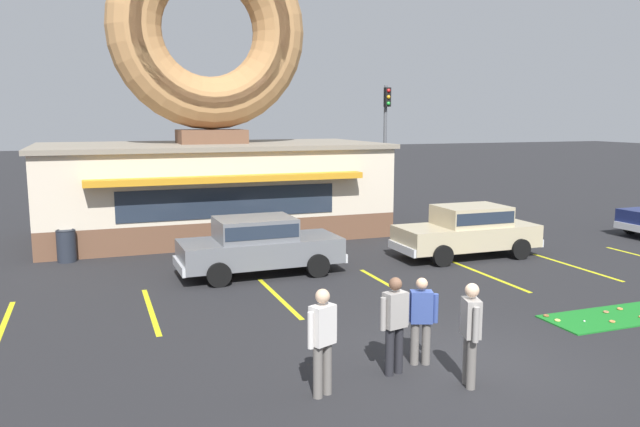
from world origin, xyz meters
name	(u,v)px	position (x,y,z in m)	size (l,w,h in m)	color
ground_plane	(461,362)	(0.00, 0.00, 0.00)	(160.00, 160.00, 0.00)	#232326
donut_shop_building	(211,133)	(-1.77, 13.94, 3.74)	(12.30, 6.75, 10.96)	brown
putting_mat	(616,317)	(4.57, 0.99, 0.01)	(3.26, 1.28, 0.03)	#197523
mini_donut_near_left	(546,316)	(3.13, 1.49, 0.05)	(0.13, 0.13, 0.04)	brown
mini_donut_near_right	(557,320)	(3.14, 1.16, 0.05)	(0.13, 0.13, 0.04)	#E5C666
mini_donut_mid_centre	(620,309)	(5.02, 1.32, 0.05)	(0.13, 0.13, 0.04)	#D17F47
mini_donut_mid_right	(606,312)	(4.55, 1.25, 0.05)	(0.13, 0.13, 0.04)	#A5724C
mini_donut_far_centre	(612,321)	(4.17, 0.69, 0.05)	(0.13, 0.13, 0.04)	#D17F47
golf_ball	(584,321)	(3.62, 0.90, 0.05)	(0.04, 0.04, 0.04)	white
car_champagne	(468,229)	(4.91, 7.25, 0.87)	(4.57, 2.00, 1.60)	#BCAD89
car_grey	(258,243)	(-1.77, 7.36, 0.87)	(4.59, 2.05, 1.60)	slate
pedestrian_blue_sweater_man	(471,329)	(-0.43, -0.90, 0.96)	(0.34, 0.58, 1.72)	slate
pedestrian_hooded_kid	(395,321)	(-1.35, -0.04, 0.94)	(0.58, 0.32, 1.69)	#232328
pedestrian_leather_jacket_man	(421,317)	(-0.72, 0.18, 0.86)	(0.56, 0.36, 1.57)	slate
pedestrian_clipboard_woman	(322,337)	(-2.78, -0.41, 0.96)	(0.56, 0.37, 1.73)	slate
trash_bin	(66,245)	(-6.82, 10.84, 0.50)	(0.57, 0.57, 0.97)	#232833
traffic_light_pole	(386,130)	(7.40, 18.16, 3.71)	(0.28, 0.47, 5.80)	#595B60
parking_stripe_far_left	(3,326)	(-7.90, 5.00, 0.00)	(0.12, 3.60, 0.01)	yellow
parking_stripe_left	(151,310)	(-4.90, 5.00, 0.00)	(0.12, 3.60, 0.01)	yellow
parking_stripe_mid_left	(278,297)	(-1.90, 5.00, 0.00)	(0.12, 3.60, 0.01)	yellow
parking_stripe_centre	(390,286)	(1.10, 5.00, 0.00)	(0.12, 3.60, 0.01)	yellow
parking_stripe_mid_right	(488,276)	(4.10, 5.00, 0.00)	(0.12, 3.60, 0.01)	yellow
parking_stripe_right	(575,267)	(7.10, 5.00, 0.00)	(0.12, 3.60, 0.01)	yellow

